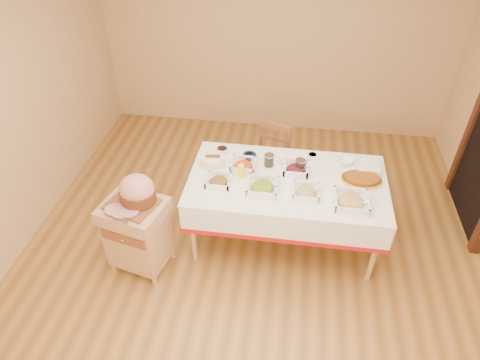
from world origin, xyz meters
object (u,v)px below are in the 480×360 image
dining_chair (269,162)px  preserve_jar_right (300,166)px  preserve_jar_left (269,161)px  plate_stack (368,167)px  ham_on_board (136,192)px  brass_platter (362,179)px  bread_basket (213,161)px  butcher_cart (138,232)px  dining_table (286,193)px  mustard_bottle (241,171)px

dining_chair → preserve_jar_right: (0.32, -0.52, 0.37)m
preserve_jar_left → preserve_jar_right: size_ratio=0.99×
plate_stack → preserve_jar_left: bearing=-175.6°
dining_chair → preserve_jar_left: bearing=-86.8°
ham_on_board → preserve_jar_left: bearing=33.2°
dining_chair → brass_platter: size_ratio=2.37×
preserve_jar_left → bread_basket: 0.53m
dining_chair → bread_basket: dining_chair is taller
preserve_jar_right → plate_stack: (0.64, 0.11, -0.02)m
butcher_cart → plate_stack: plate_stack is taller
preserve_jar_right → bread_basket: 0.83m
dining_table → preserve_jar_left: 0.35m
dining_chair → bread_basket: 0.82m
butcher_cart → ham_on_board: ham_on_board is taller
ham_on_board → plate_stack: 2.14m
preserve_jar_left → plate_stack: bearing=4.4°
ham_on_board → preserve_jar_left: ham_on_board is taller
butcher_cart → mustard_bottle: (0.87, 0.50, 0.42)m
bread_basket → brass_platter: (1.39, -0.06, -0.02)m
dining_table → brass_platter: 0.70m
butcher_cart → brass_platter: (1.97, 0.61, 0.36)m
bread_basket → brass_platter: bearing=-2.4°
butcher_cart → preserve_jar_right: size_ratio=6.05×
dining_table → preserve_jar_left: bearing=135.2°
preserve_jar_right → plate_stack: preserve_jar_right is taller
ham_on_board → preserve_jar_right: size_ratio=3.49×
mustard_bottle → brass_platter: 1.10m
mustard_bottle → dining_chair: bearing=73.8°
butcher_cart → bread_basket: 0.96m
preserve_jar_right → mustard_bottle: 0.57m
ham_on_board → brass_platter: bearing=16.7°
preserve_jar_left → mustard_bottle: size_ratio=0.67×
dining_chair → dining_table: bearing=-72.1°
preserve_jar_right → brass_platter: preserve_jar_right is taller
plate_stack → brass_platter: bearing=-111.6°
dining_table → butcher_cart: 1.42m
dining_table → plate_stack: plate_stack is taller
dining_table → ham_on_board: ham_on_board is taller
preserve_jar_left → preserve_jar_right: (0.30, -0.04, 0.00)m
mustard_bottle → plate_stack: mustard_bottle is taller
ham_on_board → bread_basket: (0.53, 0.64, -0.07)m
butcher_cart → dining_chair: bearing=48.3°
mustard_bottle → brass_platter: mustard_bottle is taller
mustard_bottle → bread_basket: mustard_bottle is taller
dining_chair → preserve_jar_right: 0.72m
mustard_bottle → brass_platter: (1.10, 0.11, -0.06)m
brass_platter → mustard_bottle: bearing=-174.1°
preserve_jar_right → brass_platter: bearing=-8.0°
butcher_cart → bread_basket: bearing=49.3°
preserve_jar_right → mustard_bottle: mustard_bottle is taller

